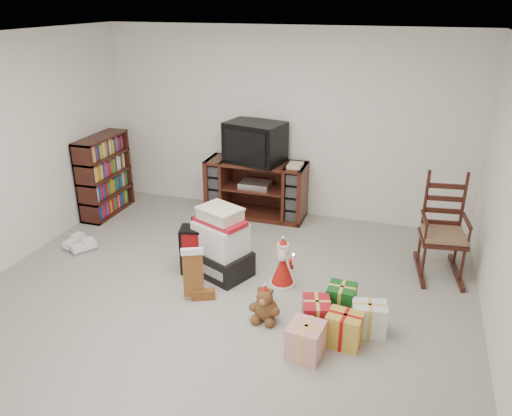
{
  "coord_description": "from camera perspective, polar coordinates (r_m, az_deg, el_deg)",
  "views": [
    {
      "loc": [
        1.68,
        -3.84,
        2.82
      ],
      "look_at": [
        0.23,
        0.6,
        0.83
      ],
      "focal_mm": 35.0,
      "sensor_mm": 36.0,
      "label": 1
    }
  ],
  "objects": [
    {
      "name": "teddy_bear",
      "position": [
        4.75,
        1.07,
        -11.12
      ],
      "size": [
        0.23,
        0.21,
        0.35
      ],
      "color": "brown",
      "rests_on": "floor"
    },
    {
      "name": "red_suitcase",
      "position": [
        5.5,
        -6.3,
        -4.74
      ],
      "size": [
        0.45,
        0.31,
        0.62
      ],
      "rotation": [
        0.0,
        0.0,
        0.26
      ],
      "color": "maroon",
      "rests_on": "floor"
    },
    {
      "name": "tv_stand",
      "position": [
        6.83,
        -0.0,
        2.21
      ],
      "size": [
        1.37,
        0.5,
        0.78
      ],
      "rotation": [
        0.0,
        0.0,
        0.01
      ],
      "color": "#411D12",
      "rests_on": "floor"
    },
    {
      "name": "gift_pile",
      "position": [
        5.41,
        -4.02,
        -4.37
      ],
      "size": [
        0.74,
        0.65,
        0.77
      ],
      "rotation": [
        0.0,
        0.0,
        -0.41
      ],
      "color": "black",
      "rests_on": "floor"
    },
    {
      "name": "mrs_claus_figurine",
      "position": [
        5.89,
        -3.96,
        -3.18
      ],
      "size": [
        0.29,
        0.27,
        0.59
      ],
      "color": "#A61711",
      "rests_on": "floor"
    },
    {
      "name": "bookshelf",
      "position": [
        7.19,
        -16.91,
        3.43
      ],
      "size": [
        0.3,
        0.9,
        1.1
      ],
      "color": "#3A1610",
      "rests_on": "floor"
    },
    {
      "name": "sneaker_pair",
      "position": [
        6.4,
        -19.56,
        -4.02
      ],
      "size": [
        0.41,
        0.31,
        0.1
      ],
      "rotation": [
        0.0,
        0.0,
        -0.34
      ],
      "color": "white",
      "rests_on": "floor"
    },
    {
      "name": "santa_figurine",
      "position": [
        5.25,
        3.06,
        -6.77
      ],
      "size": [
        0.27,
        0.26,
        0.56
      ],
      "color": "#A61711",
      "rests_on": "floor"
    },
    {
      "name": "rocking_chair",
      "position": [
        5.79,
        20.52,
        -3.28
      ],
      "size": [
        0.57,
        0.83,
        1.16
      ],
      "rotation": [
        0.0,
        0.0,
        0.14
      ],
      "color": "#3A1610",
      "rests_on": "floor"
    },
    {
      "name": "room",
      "position": [
        4.48,
        -5.14,
        2.38
      ],
      "size": [
        5.01,
        5.01,
        2.51
      ],
      "color": "#A19E94",
      "rests_on": "ground"
    },
    {
      "name": "stocking",
      "position": [
        5.05,
        -7.2,
        -7.45
      ],
      "size": [
        0.28,
        0.21,
        0.55
      ],
      "primitive_type": null,
      "rotation": [
        0.0,
        0.0,
        0.43
      ],
      "color": "#0C6C1B",
      "rests_on": "floor"
    },
    {
      "name": "gift_cluster",
      "position": [
        4.63,
        8.94,
        -12.76
      ],
      "size": [
        0.78,
        0.89,
        0.27
      ],
      "color": "#A4121F",
      "rests_on": "floor"
    },
    {
      "name": "crt_television",
      "position": [
        6.62,
        -0.12,
        7.5
      ],
      "size": [
        0.83,
        0.67,
        0.54
      ],
      "rotation": [
        0.0,
        0.0,
        -0.22
      ],
      "color": "black",
      "rests_on": "tv_stand"
    }
  ]
}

